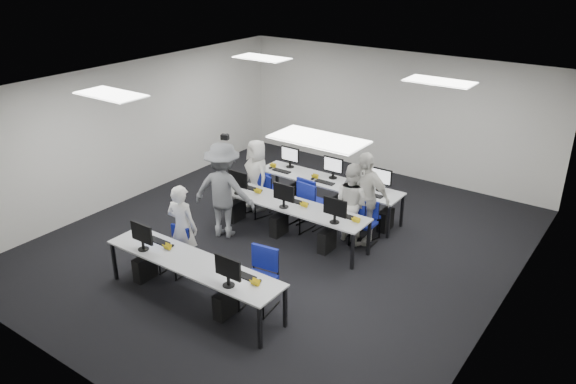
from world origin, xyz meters
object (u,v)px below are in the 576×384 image
Objects in this scene: student_1 at (353,202)px; desk_front at (192,264)px; student_0 at (182,228)px; chair_5 at (266,196)px; chair_2 at (259,202)px; chair_6 at (312,211)px; chair_4 at (364,231)px; student_3 at (364,198)px; desk_mid at (289,206)px; chair_1 at (259,290)px; chair_7 at (364,224)px; student_2 at (257,175)px; chair_0 at (176,259)px; photographer at (223,190)px; chair_3 at (299,213)px.

desk_front is at bearing 90.96° from student_1.
student_0 is 3.20m from student_1.
chair_2 is at bearing -87.92° from chair_5.
chair_6 is 0.62× the size of student_1.
chair_4 is 2.50m from chair_5.
chair_5 is 2.47m from student_3.
desk_mid is 1.40m from student_3.
chair_1 is 3.66m from chair_5.
desk_mid is 1.48m from chair_4.
chair_7 is 2.56m from student_2.
desk_front is at bearing -109.77° from student_3.
desk_mid is (0.00, 2.60, 0.00)m from desk_front.
chair_6 reaches higher than desk_mid.
chair_4 reaches higher than chair_0.
student_3 is at bearing 131.65° from chair_4.
student_0 is at bearing 72.39° from student_1.
desk_mid is 3.66× the size of chair_5.
desk_front is at bearing -90.94° from chair_7.
student_2 is (-2.62, 0.10, 0.50)m from chair_4.
student_0 is 0.83× the size of photographer.
student_2 is (-1.35, 3.33, 0.08)m from desk_front.
photographer is (-2.10, -1.26, 0.16)m from student_1.
desk_front is at bearing -30.30° from chair_0.
student_3 is (1.12, 0.01, 0.59)m from chair_6.
desk_mid is 3.28× the size of chair_1.
chair_3 is at bearing -175.25° from chair_4.
chair_1 is at bearing 165.18° from student_0.
student_0 is at bearing 166.39° from chair_1.
chair_6 is at bearing 61.71° from chair_3.
desk_front is 3.66× the size of chair_5.
desk_front is 3.31× the size of chair_6.
student_1 is 0.87× the size of student_3.
chair_0 is 0.44× the size of photographer.
photographer reaches higher than desk_front.
student_1 is at bearing 22.89° from student_2.
chair_1 is 1.86m from student_0.
student_2 is at bearing 151.77° from desk_mid.
chair_3 is at bearing 101.57° from desk_mid.
student_0 is at bearing -103.27° from chair_6.
chair_5 reaches higher than chair_4.
chair_7 is 2.77m from photographer.
desk_front is at bearing -43.37° from student_2.
photographer is (-2.04, 1.52, 0.63)m from chair_1.
student_0 reaches higher than chair_3.
desk_front is 2.09× the size of student_2.
photographer is (-0.24, 1.55, 0.68)m from chair_0.
desk_front is at bearing -80.98° from chair_5.
student_3 reaches higher than student_2.
student_3 reaches higher than chair_0.
chair_4 is 1.22m from chair_6.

